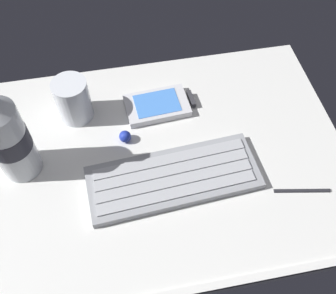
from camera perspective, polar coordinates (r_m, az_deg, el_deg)
name	(u,v)px	position (r cm, az deg, el deg)	size (l,w,h in cm)	color
ground_plane	(168,161)	(70.08, 0.04, -1.99)	(64.00, 48.00, 2.80)	silver
keyboard	(174,177)	(66.21, 0.89, -4.47)	(29.66, 12.89, 1.70)	#93969B
handheld_device	(160,105)	(75.66, -1.13, 6.19)	(13.16, 8.41, 1.50)	silver
juice_cup	(73,101)	(74.15, -13.71, 6.56)	(6.40, 6.40, 8.50)	silver
water_bottle	(7,137)	(65.78, -22.60, 1.42)	(6.73, 6.73, 20.80)	silver
trackball_mouse	(125,136)	(70.94, -6.32, 1.54)	(2.20, 2.20, 2.20)	#2338B2
stylus_pen	(302,190)	(69.32, 19.11, -5.97)	(0.70, 0.70, 9.50)	#26262B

